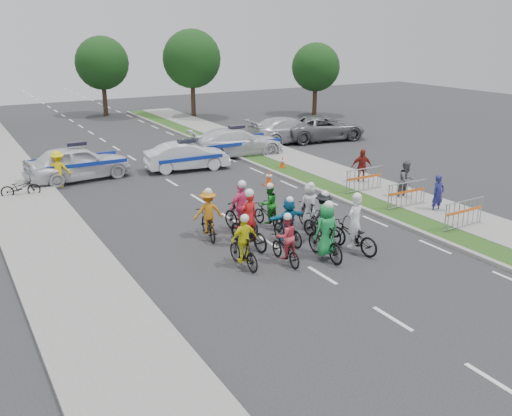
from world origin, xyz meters
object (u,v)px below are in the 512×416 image
police_car_2 (237,142)px  rider_7 (309,210)px  police_car_0 (78,163)px  rider_3 (244,247)px  parked_bike (20,188)px  barrier_2 (364,181)px  rider_8 (268,210)px  marshal_hiviz (58,169)px  spectator_1 (406,181)px  rider_5 (288,224)px  tree_2 (316,67)px  tree_4 (102,63)px  rider_4 (323,221)px  cone_1 (282,163)px  rider_9 (241,213)px  police_car_1 (187,156)px  rider_1 (326,237)px  tree_1 (192,59)px  rider_10 (208,218)px  barrier_1 (407,195)px  spectator_0 (438,194)px  civilian_suv (322,128)px  civilian_sedan (289,130)px  cone_0 (269,178)px  rider_6 (248,228)px  rider_0 (353,232)px  rider_2 (286,244)px  spectator_2 (362,167)px  barrier_0 (464,215)px

police_car_2 → rider_7: bearing=171.4°
police_car_0 → police_car_2: 9.07m
rider_3 → parked_bike: (-4.78, 11.26, -0.25)m
barrier_2 → rider_8: bearing=-163.4°
marshal_hiviz → spectator_1: bearing=162.1°
rider_5 → tree_2: tree_2 is taller
rider_5 → tree_4: tree_4 is taller
rider_4 → cone_1: bearing=-124.3°
rider_9 → tree_2: size_ratio=0.34×
police_car_2 → police_car_1: bearing=121.4°
barrier_2 → tree_4: 28.28m
rider_1 → tree_1: size_ratio=0.28×
cone_1 → police_car_2: bearing=96.8°
rider_1 → rider_8: rider_1 is taller
rider_10 → barrier_2: rider_10 is taller
rider_3 → rider_7: size_ratio=0.98×
barrier_1 → spectator_0: bearing=-54.9°
police_car_1 → civilian_suv: (10.68, 3.10, 0.08)m
rider_7 → cone_1: (3.89, 7.98, -0.35)m
police_car_2 → civilian_sedan: 4.98m
rider_10 → cone_0: bearing=-127.0°
spectator_1 → rider_8: bearing=174.6°
rider_6 → civilian_suv: (13.12, 13.98, 0.11)m
rider_0 → spectator_0: rider_0 is taller
police_car_2 → rider_1: bearing=169.9°
police_car_2 → civilian_suv: bearing=-71.2°
rider_2 → parked_bike: 13.09m
spectator_0 → rider_6: bearing=177.7°
barrier_2 → tree_2: tree_2 is taller
cone_0 → cone_1: 3.08m
rider_3 → rider_5: (2.20, 0.95, 0.06)m
spectator_1 → spectator_2: size_ratio=1.01×
rider_1 → civilian_sedan: size_ratio=0.36×
civilian_sedan → barrier_1: bearing=167.9°
rider_4 → police_car_1: 11.62m
rider_10 → tree_2: bearing=-121.5°
rider_1 → police_car_0: (-4.45, 13.67, 0.08)m
marshal_hiviz → barrier_1: (11.41, -10.19, -0.27)m
civilian_sedan → spectator_0: bearing=171.3°
rider_0 → rider_3: (-3.68, 0.64, 0.00)m
spectator_2 → tree_2: size_ratio=0.29×
rider_1 → barrier_0: rider_1 is taller
rider_2 → tree_4: size_ratio=0.26×
rider_1 → tree_4: (2.18, 33.02, 3.43)m
tree_2 → parked_bike: bearing=-151.9°
rider_9 → rider_10: size_ratio=1.06×
police_car_1 → barrier_2: (5.05, -7.76, -0.14)m
rider_9 → cone_0: bearing=-140.0°
rider_9 → barrier_1: size_ratio=0.98×
barrier_2 → tree_1: bearing=84.5°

